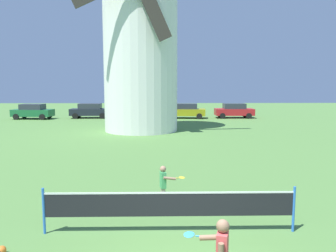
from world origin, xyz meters
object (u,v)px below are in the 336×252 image
(windmill, at_px, (140,31))
(parked_car_blue, at_px, (140,111))
(parked_car_red, at_px, (234,110))
(player_far, at_px, (164,183))
(stray_ball, at_px, (2,250))
(tennis_net, at_px, (170,205))
(parked_car_black, at_px, (90,111))
(parked_car_mustard, at_px, (187,111))
(parked_car_green, at_px, (33,111))

(windmill, distance_m, parked_car_blue, 11.27)
(windmill, relative_size, parked_car_red, 3.66)
(player_far, height_order, parked_car_blue, parked_car_blue)
(stray_ball, bearing_deg, tennis_net, 15.17)
(stray_ball, xyz_separation_m, parked_car_black, (-4.36, 28.61, 0.72))
(parked_car_mustard, height_order, parked_car_red, same)
(tennis_net, distance_m, parked_car_green, 29.98)
(windmill, height_order, parked_car_green, windmill)
(player_far, bearing_deg, parked_car_blue, 95.42)
(parked_car_green, relative_size, parked_car_mustard, 1.02)
(parked_car_green, bearing_deg, parked_car_black, 9.25)
(player_far, bearing_deg, parked_car_black, 106.60)
(player_far, distance_m, parked_car_blue, 25.11)
(stray_ball, height_order, parked_car_blue, parked_car_blue)
(parked_car_black, bearing_deg, stray_ball, -81.34)
(tennis_net, bearing_deg, parked_car_black, 105.83)
(parked_car_red, bearing_deg, parked_car_blue, -176.27)
(tennis_net, relative_size, parked_car_red, 1.45)
(tennis_net, xyz_separation_m, player_far, (-0.12, 1.77, -0.02))
(parked_car_blue, distance_m, parked_car_red, 10.12)
(windmill, bearing_deg, player_far, -84.15)
(windmill, distance_m, parked_car_mustard, 12.36)
(tennis_net, xyz_separation_m, parked_car_red, (7.60, 27.43, 0.12))
(parked_car_blue, height_order, parked_car_mustard, same)
(tennis_net, bearing_deg, parked_car_red, 74.50)
(stray_ball, relative_size, parked_car_black, 0.04)
(windmill, distance_m, parked_car_green, 16.30)
(parked_car_mustard, bearing_deg, parked_car_black, 177.55)
(tennis_net, bearing_deg, player_far, 93.96)
(player_far, height_order, parked_car_black, parked_car_black)
(parked_car_green, xyz_separation_m, parked_car_blue, (11.09, 0.04, 0.00))
(parked_car_black, bearing_deg, parked_car_green, -170.75)
(parked_car_mustard, bearing_deg, tennis_net, -95.23)
(stray_ball, bearing_deg, parked_car_green, 110.06)
(windmill, relative_size, parked_car_black, 3.58)
(parked_car_black, bearing_deg, parked_car_blue, -9.47)
(player_far, xyz_separation_m, parked_car_black, (-7.72, 25.89, 0.14))
(parked_car_blue, relative_size, parked_car_mustard, 1.03)
(parked_car_green, xyz_separation_m, parked_car_black, (5.75, 0.94, 0.00))
(tennis_net, bearing_deg, parked_car_green, 116.95)
(player_far, relative_size, parked_car_red, 0.29)
(parked_car_green, relative_size, parked_car_black, 0.99)
(stray_ball, relative_size, parked_car_mustard, 0.05)
(stray_ball, bearing_deg, player_far, 38.94)
(parked_car_green, bearing_deg, parked_car_red, 1.90)
(stray_ball, height_order, parked_car_red, parked_car_red)
(parked_car_green, bearing_deg, stray_ball, -69.94)
(parked_car_mustard, distance_m, parked_car_red, 5.12)
(tennis_net, distance_m, parked_car_red, 28.46)
(tennis_net, height_order, parked_car_black, parked_car_black)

